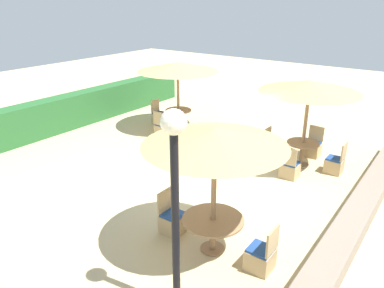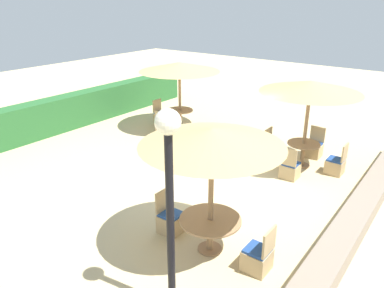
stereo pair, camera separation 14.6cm
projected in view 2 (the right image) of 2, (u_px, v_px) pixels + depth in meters
The scene contains 18 objects.
ground_plane at pixel (209, 179), 10.24m from camera, with size 40.00×40.00×0.00m, color #C6B284.
hedge_row at pixel (59, 114), 13.77m from camera, with size 13.00×0.70×1.25m, color #28602D.
stone_border at pixel (355, 219), 8.04m from camera, with size 10.00×0.56×0.42m, color gray.
lamp_post at pixel (169, 176), 5.15m from camera, with size 0.36×0.36×3.32m.
parasol_front_right at pixel (311, 87), 10.20m from camera, with size 2.78×2.78×2.54m.
round_table_front_right at pixel (303, 149), 10.87m from camera, with size 0.93×0.93×0.72m.
patio_chair_front_right_west at pixel (290, 169), 10.24m from camera, with size 0.46×0.46×0.93m.
patio_chair_front_right_north at pixel (273, 150), 11.51m from camera, with size 0.46×0.46×0.93m.
patio_chair_front_right_east at pixel (314, 149), 11.62m from camera, with size 0.46×0.46×0.93m.
patio_chair_front_right_south at pixel (336, 165), 10.49m from camera, with size 0.46×0.46×0.93m.
parasol_front_left at pixel (212, 138), 6.54m from camera, with size 2.63×2.63×2.54m.
round_table_front_left at pixel (210, 225), 7.19m from camera, with size 1.20×1.20×0.70m.
patio_chair_front_left_north at pixel (170, 221), 7.88m from camera, with size 0.46×0.46×0.93m.
patio_chair_front_left_south at pixel (258, 258), 6.76m from camera, with size 0.46×0.46×0.93m.
parasol_back_right at pixel (179, 67), 13.37m from camera, with size 2.91×2.91×2.49m.
round_table_back_right at pixel (180, 114), 14.01m from camera, with size 0.97×0.97×0.74m.
patio_chair_back_right_west at pixel (164, 128), 13.40m from camera, with size 0.46×0.46×0.93m.
patio_chair_back_right_north at pixel (161, 117), 14.70m from camera, with size 0.46×0.46×0.93m.
Camera 2 is at (-7.62, -5.12, 4.66)m, focal length 35.00 mm.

